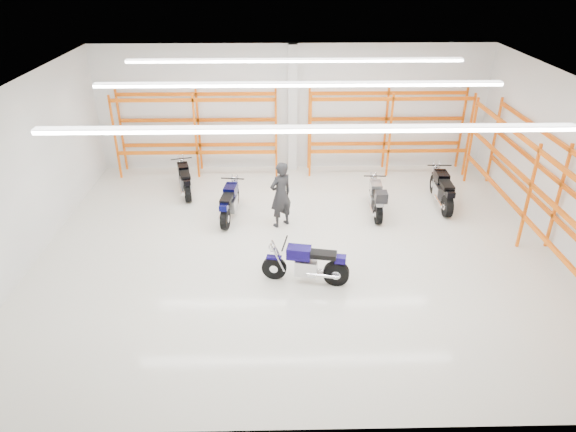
{
  "coord_description": "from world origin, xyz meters",
  "views": [
    {
      "loc": [
        -0.55,
        -12.11,
        7.36
      ],
      "look_at": [
        -0.28,
        0.5,
        0.76
      ],
      "focal_mm": 32.0,
      "sensor_mm": 36.0,
      "label": 1
    }
  ],
  "objects_px": {
    "motorcycle_back_c": "(376,199)",
    "motorcycle_back_b": "(229,203)",
    "motorcycle_main": "(309,265)",
    "motorcycle_back_d": "(442,190)",
    "motorcycle_back_a": "(185,180)",
    "structural_column": "(293,110)",
    "standing_man": "(281,195)"
  },
  "relations": [
    {
      "from": "motorcycle_main",
      "to": "structural_column",
      "type": "relative_size",
      "value": 0.48
    },
    {
      "from": "motorcycle_back_b",
      "to": "standing_man",
      "type": "bearing_deg",
      "value": -17.18
    },
    {
      "from": "motorcycle_back_c",
      "to": "motorcycle_back_d",
      "type": "distance_m",
      "value": 2.27
    },
    {
      "from": "motorcycle_back_b",
      "to": "motorcycle_back_c",
      "type": "distance_m",
      "value": 4.5
    },
    {
      "from": "structural_column",
      "to": "motorcycle_back_c",
      "type": "bearing_deg",
      "value": -57.3
    },
    {
      "from": "motorcycle_back_c",
      "to": "standing_man",
      "type": "xyz_separation_m",
      "value": [
        -2.94,
        -0.6,
        0.46
      ]
    },
    {
      "from": "motorcycle_back_a",
      "to": "motorcycle_back_d",
      "type": "height_order",
      "value": "motorcycle_back_d"
    },
    {
      "from": "motorcycle_back_a",
      "to": "motorcycle_back_c",
      "type": "height_order",
      "value": "motorcycle_back_c"
    },
    {
      "from": "motorcycle_back_b",
      "to": "structural_column",
      "type": "xyz_separation_m",
      "value": [
        2.03,
        3.96,
        1.75
      ]
    },
    {
      "from": "motorcycle_back_c",
      "to": "motorcycle_back_b",
      "type": "bearing_deg",
      "value": -178.46
    },
    {
      "from": "motorcycle_back_a",
      "to": "structural_column",
      "type": "xyz_separation_m",
      "value": [
        3.66,
        2.15,
        1.76
      ]
    },
    {
      "from": "motorcycle_back_c",
      "to": "standing_man",
      "type": "distance_m",
      "value": 3.03
    },
    {
      "from": "motorcycle_back_b",
      "to": "motorcycle_back_c",
      "type": "bearing_deg",
      "value": 1.54
    },
    {
      "from": "motorcycle_back_c",
      "to": "motorcycle_back_d",
      "type": "xyz_separation_m",
      "value": [
        2.19,
        0.58,
        0.0
      ]
    },
    {
      "from": "structural_column",
      "to": "motorcycle_main",
      "type": "bearing_deg",
      "value": -88.51
    },
    {
      "from": "motorcycle_back_b",
      "to": "motorcycle_back_d",
      "type": "xyz_separation_m",
      "value": [
        6.69,
        0.7,
        0.04
      ]
    },
    {
      "from": "standing_man",
      "to": "motorcycle_main",
      "type": "bearing_deg",
      "value": 67.34
    },
    {
      "from": "motorcycle_back_a",
      "to": "structural_column",
      "type": "relative_size",
      "value": 0.47
    },
    {
      "from": "motorcycle_back_a",
      "to": "motorcycle_back_b",
      "type": "height_order",
      "value": "motorcycle_back_b"
    },
    {
      "from": "motorcycle_main",
      "to": "standing_man",
      "type": "bearing_deg",
      "value": 102.64
    },
    {
      "from": "motorcycle_back_c",
      "to": "standing_man",
      "type": "height_order",
      "value": "standing_man"
    },
    {
      "from": "motorcycle_main",
      "to": "structural_column",
      "type": "xyz_separation_m",
      "value": [
        -0.19,
        7.41,
        1.75
      ]
    },
    {
      "from": "motorcycle_back_a",
      "to": "motorcycle_back_c",
      "type": "bearing_deg",
      "value": -15.47
    },
    {
      "from": "motorcycle_back_d",
      "to": "standing_man",
      "type": "distance_m",
      "value": 5.28
    },
    {
      "from": "motorcycle_main",
      "to": "motorcycle_back_c",
      "type": "relative_size",
      "value": 0.99
    },
    {
      "from": "motorcycle_back_c",
      "to": "motorcycle_back_d",
      "type": "height_order",
      "value": "motorcycle_back_d"
    },
    {
      "from": "motorcycle_main",
      "to": "standing_man",
      "type": "xyz_separation_m",
      "value": [
        -0.66,
        2.96,
        0.5
      ]
    },
    {
      "from": "motorcycle_main",
      "to": "motorcycle_back_d",
      "type": "bearing_deg",
      "value": 42.88
    },
    {
      "from": "structural_column",
      "to": "motorcycle_back_d",
      "type": "bearing_deg",
      "value": -34.98
    },
    {
      "from": "motorcycle_back_a",
      "to": "motorcycle_back_b",
      "type": "bearing_deg",
      "value": -48.01
    },
    {
      "from": "motorcycle_back_d",
      "to": "structural_column",
      "type": "height_order",
      "value": "structural_column"
    },
    {
      "from": "motorcycle_back_b",
      "to": "structural_column",
      "type": "bearing_deg",
      "value": 62.9
    }
  ]
}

